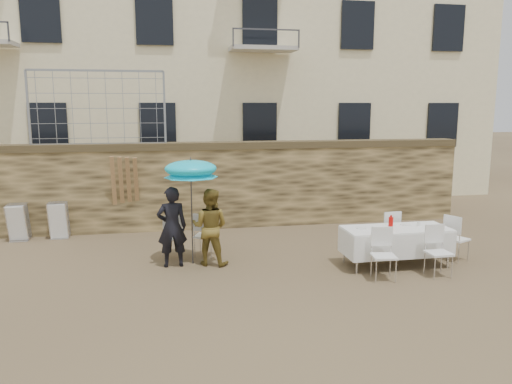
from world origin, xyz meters
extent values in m
plane|color=brown|center=(0.00, 0.00, 0.00)|extent=(80.00, 80.00, 0.00)
cube|color=brown|center=(0.00, 5.00, 1.10)|extent=(13.00, 0.50, 2.20)
imported|color=black|center=(-1.35, 1.89, 0.81)|extent=(0.62, 0.44, 1.62)
imported|color=olive|center=(-0.60, 1.89, 0.77)|extent=(0.92, 0.84, 1.55)
cylinder|color=#3F3F44|center=(-0.95, 1.99, 0.89)|extent=(0.03, 0.03, 1.78)
cone|color=#09C2E4|center=(-0.95, 1.99, 1.89)|extent=(1.08, 1.08, 0.22)
cube|color=white|center=(3.04, 1.13, 0.75)|extent=(2.10, 0.85, 0.05)
cylinder|color=silver|center=(2.09, 0.78, 0.37)|extent=(0.04, 0.04, 0.74)
cylinder|color=silver|center=(3.99, 0.78, 0.37)|extent=(0.04, 0.04, 0.74)
cylinder|color=silver|center=(2.09, 1.47, 0.37)|extent=(0.04, 0.04, 0.74)
cylinder|color=silver|center=(3.99, 1.47, 0.37)|extent=(0.04, 0.04, 0.74)
cylinder|color=red|center=(2.84, 0.98, 0.91)|extent=(0.09, 0.09, 0.26)
camera|label=1|loc=(-1.48, -7.83, 3.19)|focal=35.00mm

